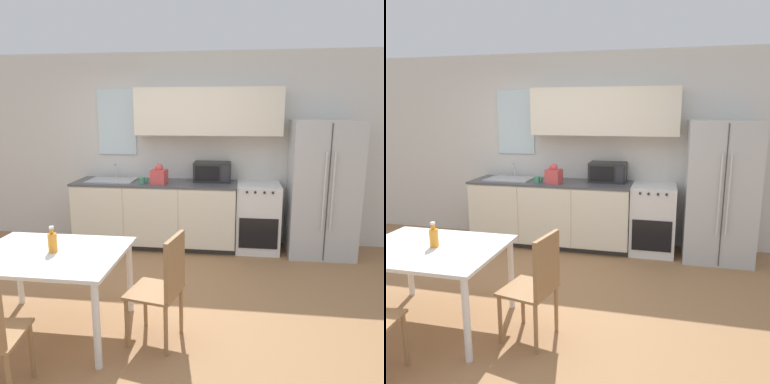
# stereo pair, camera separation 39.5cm
# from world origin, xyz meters

# --- Properties ---
(ground_plane) EXTENTS (12.00, 12.00, 0.00)m
(ground_plane) POSITION_xyz_m (0.00, 0.00, 0.00)
(ground_plane) COLOR #9E7047
(wall_back) EXTENTS (12.00, 0.38, 2.70)m
(wall_back) POSITION_xyz_m (0.08, 2.01, 1.45)
(wall_back) COLOR silver
(wall_back) RESTS_ON ground_plane
(kitchen_counter) EXTENTS (2.28, 0.67, 0.93)m
(kitchen_counter) POSITION_xyz_m (-0.22, 1.69, 0.47)
(kitchen_counter) COLOR #333333
(kitchen_counter) RESTS_ON ground_plane
(oven_range) EXTENTS (0.58, 0.63, 0.93)m
(oven_range) POSITION_xyz_m (1.21, 1.71, 0.46)
(oven_range) COLOR white
(oven_range) RESTS_ON ground_plane
(refrigerator) EXTENTS (0.84, 0.73, 1.78)m
(refrigerator) POSITION_xyz_m (2.03, 1.67, 0.89)
(refrigerator) COLOR silver
(refrigerator) RESTS_ON ground_plane
(kitchen_sink) EXTENTS (0.64, 0.46, 0.23)m
(kitchen_sink) POSITION_xyz_m (-0.84, 1.70, 0.94)
(kitchen_sink) COLOR #B7BABC
(kitchen_sink) RESTS_ON kitchen_counter
(microwave) EXTENTS (0.51, 0.32, 0.27)m
(microwave) POSITION_xyz_m (0.57, 1.83, 1.06)
(microwave) COLOR #282828
(microwave) RESTS_ON kitchen_counter
(coffee_mug) EXTENTS (0.12, 0.08, 0.09)m
(coffee_mug) POSITION_xyz_m (-0.35, 1.52, 0.97)
(coffee_mug) COLOR #3F8C66
(coffee_mug) RESTS_ON kitchen_counter
(grocery_bag_0) EXTENTS (0.22, 0.20, 0.28)m
(grocery_bag_0) POSITION_xyz_m (-0.13, 1.54, 1.05)
(grocery_bag_0) COLOR #D14C4C
(grocery_bag_0) RESTS_ON kitchen_counter
(dining_table) EXTENTS (1.25, 0.96, 0.73)m
(dining_table) POSITION_xyz_m (-0.62, -0.55, 0.64)
(dining_table) COLOR white
(dining_table) RESTS_ON ground_plane
(dining_chair_side) EXTENTS (0.47, 0.47, 0.93)m
(dining_chair_side) POSITION_xyz_m (0.38, -0.59, 0.54)
(dining_chair_side) COLOR #997047
(dining_chair_side) RESTS_ON ground_plane
(drink_bottle) EXTENTS (0.07, 0.07, 0.22)m
(drink_bottle) POSITION_xyz_m (-0.59, -0.54, 0.82)
(drink_bottle) COLOR orange
(drink_bottle) RESTS_ON dining_table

